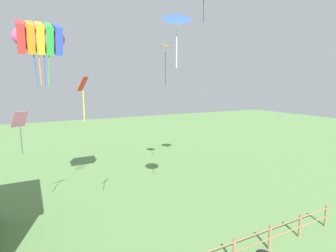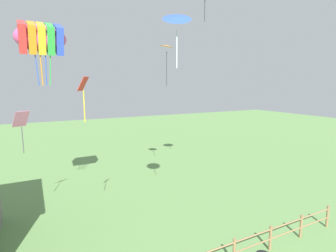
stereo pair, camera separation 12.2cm
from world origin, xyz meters
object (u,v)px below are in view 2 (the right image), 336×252
(kite_rainbow_parafoil, at_px, (41,38))
(kite_orange_delta, at_px, (167,47))
(kite_blue_delta, at_px, (177,18))
(kite_pink_diamond, at_px, (21,123))
(kite_red_diamond, at_px, (83,91))

(kite_rainbow_parafoil, relative_size, kite_orange_delta, 1.19)
(kite_rainbow_parafoil, height_order, kite_blue_delta, kite_rainbow_parafoil)
(kite_pink_diamond, bearing_deg, kite_blue_delta, -36.87)
(kite_red_diamond, relative_size, kite_pink_diamond, 0.88)
(kite_rainbow_parafoil, bearing_deg, kite_pink_diamond, -154.01)
(kite_rainbow_parafoil, bearing_deg, kite_red_diamond, -72.06)
(kite_red_diamond, height_order, kite_pink_diamond, kite_red_diamond)
(kite_rainbow_parafoil, height_order, kite_red_diamond, kite_rainbow_parafoil)
(kite_pink_diamond, bearing_deg, kite_rainbow_parafoil, 25.99)
(kite_rainbow_parafoil, distance_m, kite_pink_diamond, 4.79)
(kite_rainbow_parafoil, height_order, kite_pink_diamond, kite_rainbow_parafoil)
(kite_rainbow_parafoil, distance_m, kite_red_diamond, 5.35)
(kite_blue_delta, bearing_deg, kite_orange_delta, 66.61)
(kite_orange_delta, xyz_separation_m, kite_pink_diamond, (-9.53, -1.50, -4.72))
(kite_red_diamond, height_order, kite_blue_delta, kite_blue_delta)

